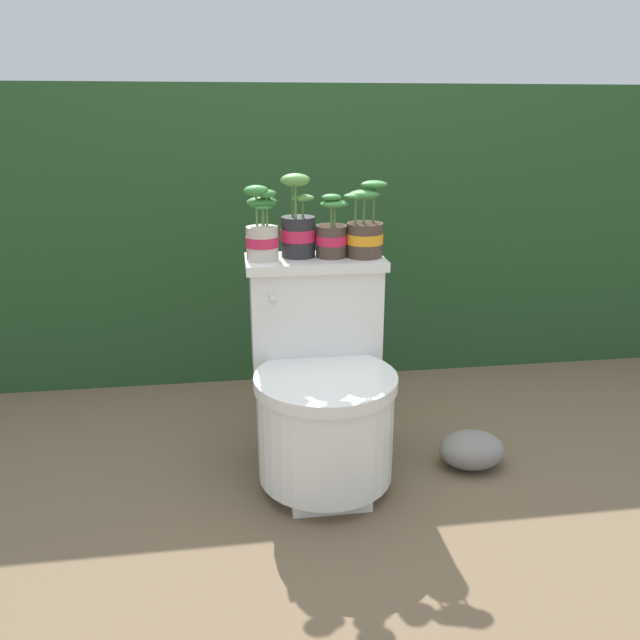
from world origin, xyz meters
The scene contains 8 objects.
ground_plane centered at (0.00, 0.00, 0.00)m, with size 12.00×12.00×0.00m, color brown.
hedge_backdrop centered at (0.00, 1.13, 0.60)m, with size 4.29×0.64×1.21m.
toilet centered at (-0.09, 0.04, 0.29)m, with size 0.43×0.55×0.67m.
potted_plant_left centered at (-0.25, 0.20, 0.76)m, with size 0.10×0.12×0.23m.
potted_plant_midleft centered at (-0.14, 0.22, 0.76)m, with size 0.11×0.13×0.26m.
potted_plant_middle centered at (-0.04, 0.20, 0.74)m, with size 0.10×0.11×0.20m.
potted_plant_midright centered at (0.06, 0.19, 0.75)m, with size 0.14×0.12×0.24m.
garden_stone centered at (0.40, 0.01, 0.06)m, with size 0.21×0.17×0.12m.
Camera 1 is at (-0.34, -1.69, 1.10)m, focal length 35.00 mm.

